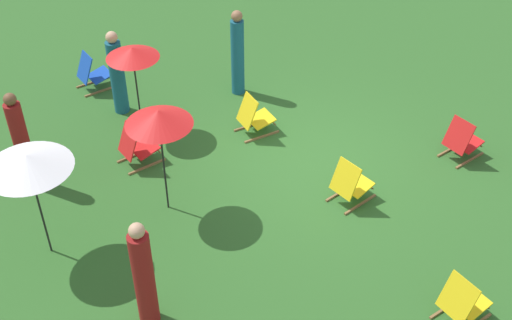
# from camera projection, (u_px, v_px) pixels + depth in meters

# --- Properties ---
(ground_plane) EXTENTS (40.00, 40.00, 0.00)m
(ground_plane) POSITION_uv_depth(u_px,v_px,m) (312.00, 161.00, 12.17)
(ground_plane) COLOR #2D6026
(deckchair_1) EXTENTS (0.53, 0.79, 0.83)m
(deckchair_1) POSITION_uv_depth(u_px,v_px,m) (463.00, 302.00, 9.09)
(deckchair_1) COLOR olive
(deckchair_1) RESTS_ON ground
(deckchair_2) EXTENTS (0.54, 0.80, 0.83)m
(deckchair_2) POSITION_uv_depth(u_px,v_px,m) (92.00, 73.00, 13.94)
(deckchair_2) COLOR olive
(deckchair_2) RESTS_ON ground
(deckchair_5) EXTENTS (0.60, 0.83, 0.83)m
(deckchair_5) POSITION_uv_depth(u_px,v_px,m) (350.00, 184.00, 11.09)
(deckchair_5) COLOR olive
(deckchair_5) RESTS_ON ground
(deckchair_6) EXTENTS (0.50, 0.77, 0.83)m
(deckchair_6) POSITION_uv_depth(u_px,v_px,m) (254.00, 117.00, 12.65)
(deckchair_6) COLOR olive
(deckchair_6) RESTS_ON ground
(deckchair_7) EXTENTS (0.55, 0.80, 0.83)m
(deckchair_7) POSITION_uv_depth(u_px,v_px,m) (137.00, 147.00, 11.91)
(deckchair_7) COLOR olive
(deckchair_7) RESTS_ON ground
(deckchair_8) EXTENTS (0.56, 0.81, 0.83)m
(deckchair_8) POSITION_uv_depth(u_px,v_px,m) (462.00, 141.00, 12.05)
(deckchair_8) COLOR olive
(deckchair_8) RESTS_ON ground
(umbrella_0) EXTENTS (1.06, 1.06, 1.97)m
(umbrella_0) POSITION_uv_depth(u_px,v_px,m) (159.00, 118.00, 10.04)
(umbrella_0) COLOR black
(umbrella_0) RESTS_ON ground
(umbrella_1) EXTENTS (1.28, 1.28, 1.90)m
(umbrella_1) POSITION_uv_depth(u_px,v_px,m) (27.00, 162.00, 9.27)
(umbrella_1) COLOR black
(umbrella_1) RESTS_ON ground
(umbrella_2) EXTENTS (0.98, 0.98, 1.81)m
(umbrella_2) POSITION_uv_depth(u_px,v_px,m) (132.00, 53.00, 11.91)
(umbrella_2) COLOR black
(umbrella_2) RESTS_ON ground
(person_0) EXTENTS (0.32, 0.32, 1.87)m
(person_0) POSITION_uv_depth(u_px,v_px,m) (238.00, 54.00, 13.49)
(person_0) COLOR #195972
(person_0) RESTS_ON ground
(person_1) EXTENTS (0.31, 0.31, 1.78)m
(person_1) POSITION_uv_depth(u_px,v_px,m) (117.00, 74.00, 12.96)
(person_1) COLOR #195972
(person_1) RESTS_ON ground
(person_2) EXTENTS (0.39, 0.39, 1.85)m
(person_2) POSITION_uv_depth(u_px,v_px,m) (21.00, 142.00, 11.14)
(person_2) COLOR maroon
(person_2) RESTS_ON ground
(person_3) EXTENTS (0.34, 0.34, 1.84)m
(person_3) POSITION_uv_depth(u_px,v_px,m) (144.00, 277.00, 8.78)
(person_3) COLOR maroon
(person_3) RESTS_ON ground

